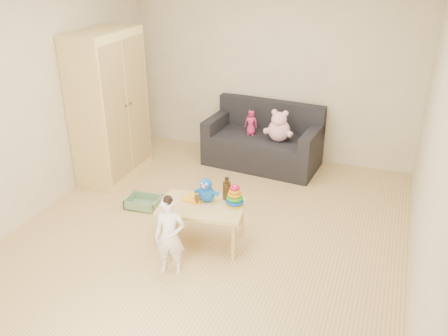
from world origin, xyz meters
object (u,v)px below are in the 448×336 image
at_px(play_table, 202,224).
at_px(sofa, 262,150).
at_px(toddler, 170,237).
at_px(wardrobe, 109,106).

bearing_deg(play_table, sofa, 89.26).
xyz_separation_m(sofa, toddler, (-0.11, -2.59, 0.17)).
bearing_deg(toddler, sofa, 73.81).
xyz_separation_m(play_table, toddler, (-0.09, -0.54, 0.16)).
relative_size(play_table, toddler, 1.10).
bearing_deg(sofa, toddler, -87.35).
relative_size(sofa, toddler, 1.99).
bearing_deg(wardrobe, sofa, 28.47).
distance_m(wardrobe, sofa, 2.12).
relative_size(wardrobe, toddler, 2.46).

